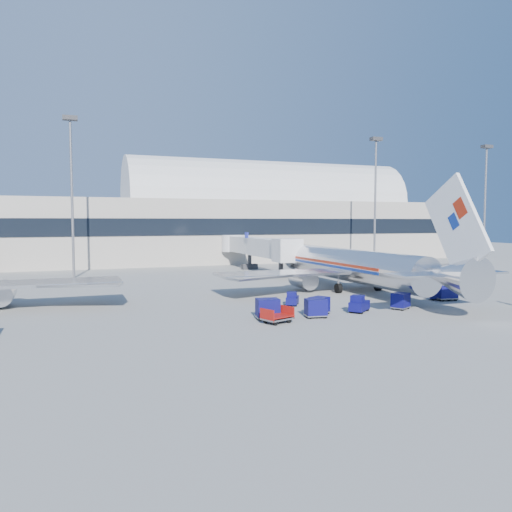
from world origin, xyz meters
name	(u,v)px	position (x,y,z in m)	size (l,w,h in m)	color
ground	(291,302)	(0.00, 0.00, 0.00)	(260.00, 260.00, 0.00)	gray
terminal	(106,224)	(-13.60, 55.96, 7.52)	(170.00, 28.15, 21.00)	#B2AA9E
airliner_main	(354,266)	(10.00, 4.51, 2.93)	(32.00, 37.26, 12.07)	silver
jetbridge_near	(254,246)	(7.60, 30.81, 3.93)	(4.40, 27.50, 6.25)	silver
mast_west	(71,173)	(-20.00, 30.00, 14.79)	(2.00, 1.20, 22.60)	slate
mast_east	(375,182)	(30.00, 30.00, 14.79)	(2.00, 1.20, 22.60)	slate
mast_far_east	(486,186)	(55.00, 30.00, 14.79)	(2.00, 1.20, 22.60)	slate
barrier_near	(425,286)	(18.00, 2.00, 0.45)	(3.00, 0.55, 0.90)	#9E9E96
barrier_mid	(447,285)	(21.30, 2.00, 0.45)	(3.00, 0.55, 0.90)	#9E9E96
barrier_far	(469,284)	(24.60, 2.00, 0.45)	(3.00, 0.55, 0.90)	#9E9E96
tug_lead	(359,304)	(3.17, -7.34, 0.71)	(2.60, 2.42, 1.55)	#0A0A4C
tug_right	(439,294)	(14.57, -4.37, 0.61)	(2.30, 1.97, 1.35)	#0A0A4C
tug_left	(292,299)	(-0.81, -1.97, 0.61)	(1.96, 2.28, 1.34)	#0A0A4C
cart_train_a	(319,305)	(-0.64, -7.09, 0.81)	(2.13, 1.97, 1.51)	#0A0A4C
cart_train_b	(316,308)	(-1.53, -8.20, 0.83)	(1.98, 1.64, 1.56)	#0A0A4C
cart_train_c	(268,308)	(-5.54, -7.44, 0.91)	(2.12, 1.74, 1.70)	#0A0A4C
cart_solo_near	(401,301)	(7.52, -7.43, 0.79)	(2.10, 1.95, 1.49)	#0A0A4C
cart_solo_far	(446,291)	(15.04, -4.72, 0.97)	(2.23, 1.80, 1.83)	#0A0A4C
cart_open_red	(277,318)	(-5.42, -9.15, 0.44)	(2.71, 2.31, 0.62)	slate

